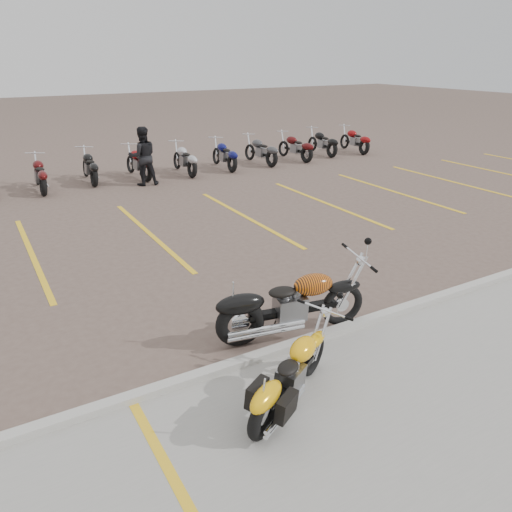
% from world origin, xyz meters
% --- Properties ---
extents(ground, '(100.00, 100.00, 0.00)m').
position_xyz_m(ground, '(0.00, 0.00, 0.00)').
color(ground, brown).
rests_on(ground, ground).
extents(concrete_apron, '(60.00, 5.00, 0.01)m').
position_xyz_m(concrete_apron, '(0.00, -4.50, 0.01)').
color(concrete_apron, '#9E9B93').
rests_on(concrete_apron, ground).
extents(curb, '(60.00, 0.18, 0.12)m').
position_xyz_m(curb, '(0.00, -2.00, 0.06)').
color(curb, '#ADAAA3').
rests_on(curb, ground).
extents(parking_stripes, '(38.00, 5.50, 0.01)m').
position_xyz_m(parking_stripes, '(0.00, 4.00, 0.00)').
color(parking_stripes, yellow).
rests_on(parking_stripes, ground).
extents(yellow_cruiser, '(1.76, 1.09, 0.81)m').
position_xyz_m(yellow_cruiser, '(-0.62, -3.02, 0.40)').
color(yellow_cruiser, black).
rests_on(yellow_cruiser, ground).
extents(flame_cruiser, '(2.45, 0.59, 1.02)m').
position_xyz_m(flame_cruiser, '(0.31, -1.64, 0.50)').
color(flame_cruiser, black).
rests_on(flame_cruiser, ground).
extents(person_b, '(1.03, 0.86, 1.92)m').
position_xyz_m(person_b, '(1.49, 8.85, 0.96)').
color(person_b, black).
rests_on(person_b, ground).
extents(bg_bike_row, '(22.15, 2.02, 1.10)m').
position_xyz_m(bg_bike_row, '(0.80, 10.05, 0.55)').
color(bg_bike_row, black).
rests_on(bg_bike_row, ground).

